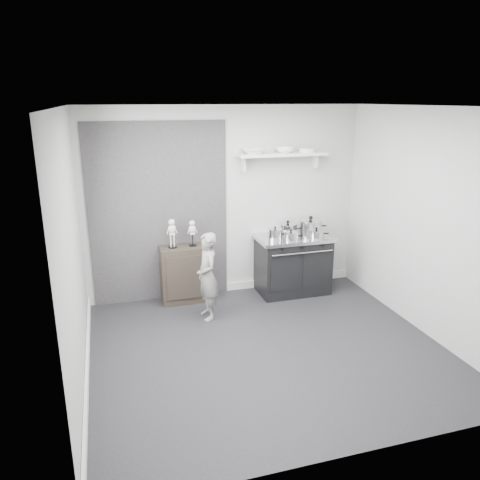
# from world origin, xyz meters

# --- Properties ---
(ground) EXTENTS (4.00, 4.00, 0.00)m
(ground) POSITION_xyz_m (0.00, 0.00, 0.00)
(ground) COLOR black
(ground) RESTS_ON ground
(room_shell) EXTENTS (4.02, 3.62, 2.71)m
(room_shell) POSITION_xyz_m (-0.09, 0.15, 1.64)
(room_shell) COLOR #B2B1AF
(room_shell) RESTS_ON ground
(wall_shelf) EXTENTS (1.30, 0.26, 0.24)m
(wall_shelf) POSITION_xyz_m (0.80, 1.68, 2.01)
(wall_shelf) COLOR silver
(wall_shelf) RESTS_ON room_shell
(stove) EXTENTS (1.08, 0.67, 0.86)m
(stove) POSITION_xyz_m (0.93, 1.48, 0.43)
(stove) COLOR black
(stove) RESTS_ON ground
(side_cabinet) EXTENTS (0.62, 0.36, 0.81)m
(side_cabinet) POSITION_xyz_m (-0.68, 1.61, 0.40)
(side_cabinet) COLOR black
(side_cabinet) RESTS_ON ground
(child) EXTENTS (0.31, 0.44, 1.16)m
(child) POSITION_xyz_m (-0.47, 0.98, 0.58)
(child) COLOR slate
(child) RESTS_ON ground
(pot_front_left) EXTENTS (0.29, 0.20, 0.20)m
(pot_front_left) POSITION_xyz_m (0.61, 1.39, 0.94)
(pot_front_left) COLOR silver
(pot_front_left) RESTS_ON stove
(pot_back_left) EXTENTS (0.36, 0.27, 0.21)m
(pot_back_left) POSITION_xyz_m (0.88, 1.59, 0.95)
(pot_back_left) COLOR silver
(pot_back_left) RESTS_ON stove
(pot_back_right) EXTENTS (0.42, 0.34, 0.26)m
(pot_back_right) POSITION_xyz_m (1.23, 1.56, 0.97)
(pot_back_right) COLOR silver
(pot_back_right) RESTS_ON stove
(pot_front_right) EXTENTS (0.31, 0.22, 0.16)m
(pot_front_right) POSITION_xyz_m (1.20, 1.30, 0.92)
(pot_front_right) COLOR silver
(pot_front_right) RESTS_ON stove
(pot_front_center) EXTENTS (0.30, 0.21, 0.16)m
(pot_front_center) POSITION_xyz_m (0.81, 1.29, 0.93)
(pot_front_center) COLOR silver
(pot_front_center) RESTS_ON stove
(skeleton_full) EXTENTS (0.13, 0.08, 0.47)m
(skeleton_full) POSITION_xyz_m (-0.81, 1.61, 1.04)
(skeleton_full) COLOR beige
(skeleton_full) RESTS_ON side_cabinet
(skeleton_torso) EXTENTS (0.12, 0.08, 0.42)m
(skeleton_torso) POSITION_xyz_m (-0.53, 1.61, 1.02)
(skeleton_torso) COLOR beige
(skeleton_torso) RESTS_ON side_cabinet
(bowl_large) EXTENTS (0.30, 0.30, 0.07)m
(bowl_large) POSITION_xyz_m (0.36, 1.67, 2.08)
(bowl_large) COLOR white
(bowl_large) RESTS_ON wall_shelf
(bowl_small) EXTENTS (0.25, 0.25, 0.08)m
(bowl_small) POSITION_xyz_m (0.83, 1.67, 2.08)
(bowl_small) COLOR white
(bowl_small) RESTS_ON wall_shelf
(plate_stack) EXTENTS (0.24, 0.24, 0.06)m
(plate_stack) POSITION_xyz_m (1.17, 1.67, 2.07)
(plate_stack) COLOR silver
(plate_stack) RESTS_ON wall_shelf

